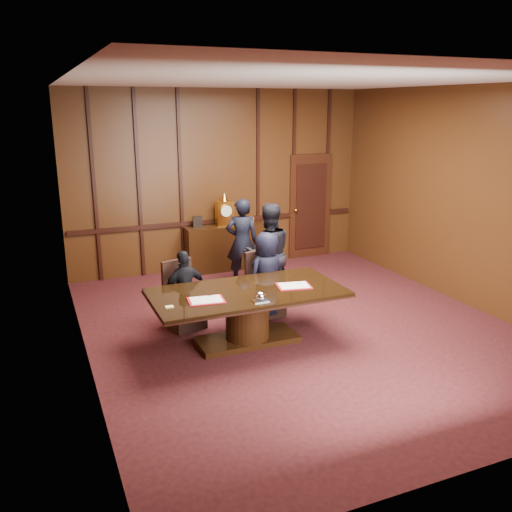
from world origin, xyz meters
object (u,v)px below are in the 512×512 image
Objects in this scene: signatory_left at (185,290)px; signatory_right at (267,275)px; conference_table at (247,308)px; witness_right at (268,254)px; witness_left at (242,242)px; sideboard at (225,245)px.

signatory_left is 0.88× the size of signatory_right.
conference_table is 1.67m from witness_right.
witness_left is 0.95× the size of witness_right.
conference_table is (-0.90, -3.42, 0.02)m from sideboard.
witness_right is (0.92, 1.35, 0.33)m from conference_table.
witness_left reaches higher than signatory_left.
conference_table is 2.56m from witness_left.
witness_right reaches higher than witness_left.
witness_right reaches higher than sideboard.
sideboard is 1.19× the size of signatory_right.
sideboard reaches higher than conference_table.
signatory_right is 0.80× the size of witness_right.
witness_left is at bearing -113.66° from signatory_right.
conference_table is at bearing 63.89° from witness_right.
signatory_left is 0.74× the size of witness_left.
sideboard is at bearing -130.31° from signatory_left.
sideboard is 0.96× the size of witness_right.
signatory_right is 0.84× the size of witness_left.
witness_left is 1.04m from witness_right.
conference_table is at bearing -104.76° from sideboard.
signatory_left is (-0.65, 0.80, 0.08)m from conference_table.
sideboard is 0.61× the size of conference_table.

